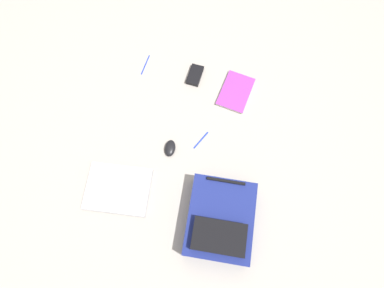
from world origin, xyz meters
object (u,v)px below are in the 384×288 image
object	(u,v)px
laptop	(118,189)
power_brick	(195,75)
computer_mouse	(170,148)
pen_black	(145,65)
book_blue	(236,92)
pen_blue	(201,140)
backpack	(220,221)

from	to	relation	value
laptop	power_brick	size ratio (longest dim) A/B	3.00
computer_mouse	pen_black	world-z (taller)	computer_mouse
book_blue	pen_blue	world-z (taller)	book_blue
laptop	book_blue	distance (m)	0.91
backpack	laptop	bearing A→B (deg)	-172.41
pen_black	pen_blue	world-z (taller)	pen_blue
pen_black	computer_mouse	bearing A→B (deg)	-47.53
backpack	book_blue	bearing A→B (deg)	106.39
computer_mouse	pen_black	bearing A→B (deg)	114.30
power_brick	pen_black	world-z (taller)	power_brick
backpack	laptop	size ratio (longest dim) A/B	1.17
computer_mouse	laptop	bearing A→B (deg)	-132.72
backpack	computer_mouse	size ratio (longest dim) A/B	4.88
book_blue	pen_blue	bearing A→B (deg)	-99.20
laptop	pen_black	xyz separation A→B (m)	(-0.25, 0.78, -0.01)
pen_blue	pen_black	bearing A→B (deg)	149.89
laptop	pen_black	world-z (taller)	laptop
backpack	power_brick	world-z (taller)	backpack
computer_mouse	backpack	bearing A→B (deg)	-49.68
computer_mouse	power_brick	size ratio (longest dim) A/B	0.72
power_brick	pen_black	size ratio (longest dim) A/B	0.94
pen_blue	laptop	bearing A→B (deg)	-122.17
backpack	pen_blue	size ratio (longest dim) A/B	3.71
power_brick	pen_blue	world-z (taller)	power_brick
backpack	laptop	distance (m)	0.59
laptop	pen_black	size ratio (longest dim) A/B	2.81
backpack	book_blue	xyz separation A→B (m)	(-0.23, 0.77, -0.07)
book_blue	computer_mouse	bearing A→B (deg)	-111.51
book_blue	pen_blue	distance (m)	0.38
power_brick	pen_blue	bearing A→B (deg)	-60.04
pen_black	power_brick	bearing A→B (deg)	10.68
backpack	pen_black	xyz separation A→B (m)	(-0.83, 0.70, -0.07)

